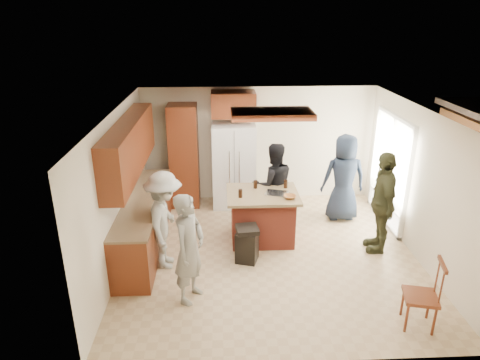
{
  "coord_description": "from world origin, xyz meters",
  "views": [
    {
      "loc": [
        -0.82,
        -6.46,
        3.94
      ],
      "look_at": [
        -0.49,
        0.63,
        1.15
      ],
      "focal_mm": 32.0,
      "sensor_mm": 36.0,
      "label": 1
    }
  ],
  "objects_px": {
    "spindle_chair": "(422,297)",
    "kitchen_island": "(262,216)",
    "trash_bin": "(247,244)",
    "person_behind_left": "(273,185)",
    "person_front_left": "(189,249)",
    "person_behind_right": "(344,178)",
    "person_side_right": "(382,202)",
    "person_counter": "(165,220)",
    "refrigerator": "(234,165)"
  },
  "relations": [
    {
      "from": "person_behind_left",
      "to": "refrigerator",
      "type": "height_order",
      "value": "refrigerator"
    },
    {
      "from": "person_front_left",
      "to": "person_behind_left",
      "type": "height_order",
      "value": "person_behind_left"
    },
    {
      "from": "kitchen_island",
      "to": "trash_bin",
      "type": "height_order",
      "value": "kitchen_island"
    },
    {
      "from": "person_behind_left",
      "to": "person_behind_right",
      "type": "bearing_deg",
      "value": -179.91
    },
    {
      "from": "person_behind_left",
      "to": "kitchen_island",
      "type": "xyz_separation_m",
      "value": [
        -0.26,
        -0.58,
        -0.37
      ]
    },
    {
      "from": "person_front_left",
      "to": "kitchen_island",
      "type": "relative_size",
      "value": 1.3
    },
    {
      "from": "person_side_right",
      "to": "trash_bin",
      "type": "distance_m",
      "value": 2.42
    },
    {
      "from": "person_front_left",
      "to": "person_behind_right",
      "type": "xyz_separation_m",
      "value": [
        2.9,
        2.5,
        0.05
      ]
    },
    {
      "from": "person_counter",
      "to": "trash_bin",
      "type": "bearing_deg",
      "value": -85.48
    },
    {
      "from": "person_counter",
      "to": "spindle_chair",
      "type": "xyz_separation_m",
      "value": [
        3.53,
        -1.65,
        -0.37
      ]
    },
    {
      "from": "trash_bin",
      "to": "spindle_chair",
      "type": "relative_size",
      "value": 0.63
    },
    {
      "from": "person_counter",
      "to": "trash_bin",
      "type": "xyz_separation_m",
      "value": [
        1.33,
        0.07,
        -0.5
      ]
    },
    {
      "from": "person_front_left",
      "to": "person_side_right",
      "type": "xyz_separation_m",
      "value": [
        3.22,
        1.26,
        0.08
      ]
    },
    {
      "from": "refrigerator",
      "to": "kitchen_island",
      "type": "relative_size",
      "value": 1.41
    },
    {
      "from": "person_counter",
      "to": "person_behind_left",
      "type": "bearing_deg",
      "value": -53.0
    },
    {
      "from": "person_front_left",
      "to": "trash_bin",
      "type": "relative_size",
      "value": 2.63
    },
    {
      "from": "kitchen_island",
      "to": "person_side_right",
      "type": "bearing_deg",
      "value": -12.31
    },
    {
      "from": "person_front_left",
      "to": "person_behind_left",
      "type": "bearing_deg",
      "value": -7.8
    },
    {
      "from": "person_counter",
      "to": "kitchen_island",
      "type": "bearing_deg",
      "value": -62.92
    },
    {
      "from": "person_behind_right",
      "to": "person_side_right",
      "type": "distance_m",
      "value": 1.28
    },
    {
      "from": "kitchen_island",
      "to": "person_behind_left",
      "type": "bearing_deg",
      "value": 65.38
    },
    {
      "from": "person_behind_left",
      "to": "person_counter",
      "type": "height_order",
      "value": "person_behind_left"
    },
    {
      "from": "kitchen_island",
      "to": "trash_bin",
      "type": "bearing_deg",
      "value": -113.96
    },
    {
      "from": "person_front_left",
      "to": "kitchen_island",
      "type": "bearing_deg",
      "value": -10.29
    },
    {
      "from": "person_front_left",
      "to": "trash_bin",
      "type": "height_order",
      "value": "person_front_left"
    },
    {
      "from": "refrigerator",
      "to": "trash_bin",
      "type": "xyz_separation_m",
      "value": [
        0.14,
        -2.31,
        -0.58
      ]
    },
    {
      "from": "spindle_chair",
      "to": "kitchen_island",
      "type": "bearing_deg",
      "value": 127.59
    },
    {
      "from": "person_behind_left",
      "to": "person_side_right",
      "type": "relative_size",
      "value": 0.93
    },
    {
      "from": "refrigerator",
      "to": "spindle_chair",
      "type": "relative_size",
      "value": 1.81
    },
    {
      "from": "kitchen_island",
      "to": "refrigerator",
      "type": "bearing_deg",
      "value": 106.24
    },
    {
      "from": "person_behind_right",
      "to": "person_counter",
      "type": "height_order",
      "value": "person_behind_right"
    },
    {
      "from": "person_side_right",
      "to": "person_counter",
      "type": "bearing_deg",
      "value": -77.4
    },
    {
      "from": "person_behind_left",
      "to": "kitchen_island",
      "type": "bearing_deg",
      "value": 56.6
    },
    {
      "from": "person_behind_left",
      "to": "person_side_right",
      "type": "height_order",
      "value": "person_side_right"
    },
    {
      "from": "person_behind_right",
      "to": "kitchen_island",
      "type": "distance_m",
      "value": 1.92
    },
    {
      "from": "person_side_right",
      "to": "kitchen_island",
      "type": "relative_size",
      "value": 1.41
    },
    {
      "from": "person_counter",
      "to": "person_front_left",
      "type": "bearing_deg",
      "value": -152.25
    },
    {
      "from": "person_side_right",
      "to": "trash_bin",
      "type": "height_order",
      "value": "person_side_right"
    },
    {
      "from": "person_behind_left",
      "to": "spindle_chair",
      "type": "height_order",
      "value": "person_behind_left"
    },
    {
      "from": "person_counter",
      "to": "kitchen_island",
      "type": "relative_size",
      "value": 1.28
    },
    {
      "from": "kitchen_island",
      "to": "person_counter",
      "type": "bearing_deg",
      "value": -154.49
    },
    {
      "from": "person_counter",
      "to": "kitchen_island",
      "type": "height_order",
      "value": "person_counter"
    },
    {
      "from": "person_counter",
      "to": "trash_bin",
      "type": "relative_size",
      "value": 2.61
    },
    {
      "from": "refrigerator",
      "to": "kitchen_island",
      "type": "height_order",
      "value": "refrigerator"
    },
    {
      "from": "person_counter",
      "to": "kitchen_island",
      "type": "xyz_separation_m",
      "value": [
        1.65,
        0.79,
        -0.35
      ]
    },
    {
      "from": "kitchen_island",
      "to": "spindle_chair",
      "type": "xyz_separation_m",
      "value": [
        1.88,
        -2.44,
        -0.02
      ]
    },
    {
      "from": "kitchen_island",
      "to": "trash_bin",
      "type": "distance_m",
      "value": 0.8
    },
    {
      "from": "person_counter",
      "to": "refrigerator",
      "type": "relative_size",
      "value": 0.91
    },
    {
      "from": "person_behind_left",
      "to": "person_behind_right",
      "type": "xyz_separation_m",
      "value": [
        1.43,
        0.22,
        0.04
      ]
    },
    {
      "from": "person_front_left",
      "to": "person_behind_right",
      "type": "distance_m",
      "value": 3.83
    }
  ]
}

